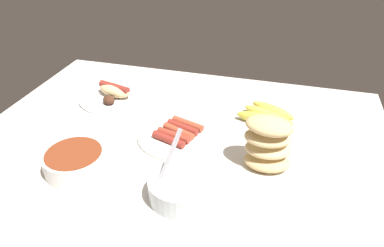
{
  "coord_description": "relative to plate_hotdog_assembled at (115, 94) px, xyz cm",
  "views": [
    {
      "loc": [
        -25.22,
        78.91,
        59.06
      ],
      "look_at": [
        -2.46,
        -4.65,
        3.0
      ],
      "focal_mm": 32.89,
      "sensor_mm": 36.0,
      "label": 1
    }
  ],
  "objects": [
    {
      "name": "banana_bunch",
      "position": [
        -52.21,
        0.13,
        0.1
      ],
      "size": [
        18.32,
        14.24,
        3.9
      ],
      "color": "gold",
      "rests_on": "ground_plane"
    },
    {
      "name": "plate_sausages",
      "position": [
        -27.98,
        16.44,
        -0.7
      ],
      "size": [
        23.75,
        23.75,
        3.18
      ],
      "color": "white",
      "rests_on": "ground_plane"
    },
    {
      "name": "bowl_coleslaw",
      "position": [
        -35.34,
        39.46,
        1.31
      ],
      "size": [
        14.54,
        14.54,
        14.99
      ],
      "color": "silver",
      "rests_on": "ground_plane"
    },
    {
      "name": "plate_hotdog_assembled",
      "position": [
        0.0,
        0.0,
        0.0
      ],
      "size": [
        24.59,
        24.59,
        5.61
      ],
      "color": "white",
      "rests_on": "ground_plane"
    },
    {
      "name": "ground_plane",
      "position": [
        -28.58,
        17.46,
        -3.17
      ],
      "size": [
        120.0,
        90.0,
        3.0
      ],
      "primitive_type": "cube",
      "color": "silver"
    },
    {
      "name": "bowl_chili",
      "position": [
        -7.01,
        37.19,
        1.3
      ],
      "size": [
        15.6,
        15.6,
        5.45
      ],
      "color": "white",
      "rests_on": "ground_plane"
    },
    {
      "name": "bread_stack",
      "position": [
        -53.47,
        22.87,
        5.53
      ],
      "size": [
        13.4,
        10.58,
        14.4
      ],
      "color": "#DBB77A",
      "rests_on": "ground_plane"
    }
  ]
}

